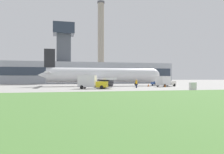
# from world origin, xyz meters

# --- Properties ---
(ground_plane) EXTENTS (400.00, 400.00, 0.00)m
(ground_plane) POSITION_xyz_m (0.00, 0.00, 0.00)
(ground_plane) COLOR #999691
(grass_strip) EXTENTS (240.00, 37.00, 0.06)m
(grass_strip) POSITION_xyz_m (0.00, -36.50, 0.03)
(grass_strip) COLOR #4C7A38
(grass_strip) RESTS_ON ground_plane
(terminal_building) EXTENTS (74.78, 12.33, 23.55)m
(terminal_building) POSITION_xyz_m (-0.65, 37.96, 5.07)
(terminal_building) COLOR #9EA3AD
(terminal_building) RESTS_ON ground_plane
(smokestack_left) EXTENTS (4.12, 4.12, 45.72)m
(smokestack_left) POSITION_xyz_m (14.95, 71.29, 23.03)
(smokestack_left) COLOR gray
(smokestack_left) RESTS_ON ground_plane
(airplane) EXTENTS (32.10, 30.15, 9.30)m
(airplane) POSITION_xyz_m (2.34, 5.40, 2.78)
(airplane) COLOR silver
(airplane) RESTS_ON ground_plane
(pushback_tug) EXTENTS (4.05, 2.70, 1.85)m
(pushback_tug) POSITION_xyz_m (19.55, 7.40, 0.84)
(pushback_tug) COLOR #2D4C93
(pushback_tug) RESTS_ON ground_plane
(baggage_truck) EXTENTS (6.10, 4.57, 2.51)m
(baggage_truck) POSITION_xyz_m (16.75, -1.81, 1.23)
(baggage_truck) COLOR white
(baggage_truck) RESTS_ON ground_plane
(fuel_truck) EXTENTS (5.94, 4.15, 2.59)m
(fuel_truck) POSITION_xyz_m (-2.35, -8.19, 1.26)
(fuel_truck) COLOR yellow
(fuel_truck) RESTS_ON ground_plane
(ground_crew_person) EXTENTS (0.56, 0.56, 1.83)m
(ground_crew_person) POSITION_xyz_m (7.59, -6.70, 0.93)
(ground_crew_person) COLOR #23283D
(ground_crew_person) RESTS_ON ground_plane
(traffic_cone_near_nose) EXTENTS (0.58, 0.58, 0.71)m
(traffic_cone_near_nose) POSITION_xyz_m (13.29, 0.21, 0.33)
(traffic_cone_near_nose) COLOR black
(traffic_cone_near_nose) RESTS_ON ground_plane
(traffic_cone_wingtip) EXTENTS (0.52, 0.52, 0.65)m
(traffic_cone_wingtip) POSITION_xyz_m (15.44, -4.40, 0.30)
(traffic_cone_wingtip) COLOR black
(traffic_cone_wingtip) RESTS_ON ground_plane
(utility_cabinet) EXTENTS (1.15, 0.60, 1.32)m
(utility_cabinet) POSITION_xyz_m (14.26, -16.82, 0.66)
(utility_cabinet) COLOR silver
(utility_cabinet) RESTS_ON ground_plane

